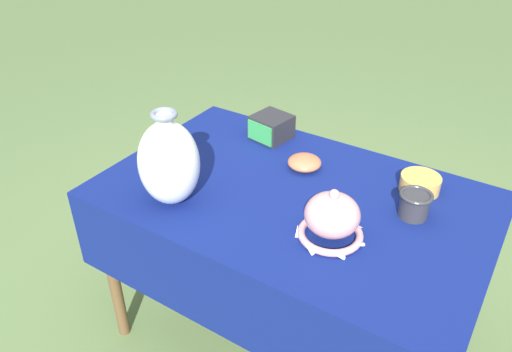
# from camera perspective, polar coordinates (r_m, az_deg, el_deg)

# --- Properties ---
(ground_plane) EXTENTS (14.00, 14.00, 0.00)m
(ground_plane) POSITION_cam_1_polar(r_m,az_deg,el_deg) (2.12, 3.52, -17.74)
(ground_plane) COLOR #567042
(display_table) EXTENTS (1.26, 0.80, 0.70)m
(display_table) POSITION_cam_1_polar(r_m,az_deg,el_deg) (1.67, 3.87, -4.20)
(display_table) COLOR brown
(display_table) RESTS_ON ground_plane
(vase_tall_bulbous) EXTENTS (0.19, 0.19, 0.31)m
(vase_tall_bulbous) POSITION_cam_1_polar(r_m,az_deg,el_deg) (1.55, -9.92, 1.55)
(vase_tall_bulbous) COLOR white
(vase_tall_bulbous) RESTS_ON display_table
(vase_dome_bell) EXTENTS (0.20, 0.21, 0.17)m
(vase_dome_bell) POSITION_cam_1_polar(r_m,az_deg,el_deg) (1.43, 8.66, -4.84)
(vase_dome_bell) COLOR #D19399
(vase_dome_bell) RESTS_ON display_table
(mosaic_tile_box) EXTENTS (0.15, 0.16, 0.09)m
(mosaic_tile_box) POSITION_cam_1_polar(r_m,az_deg,el_deg) (1.94, 1.74, 5.60)
(mosaic_tile_box) COLOR #232328
(mosaic_tile_box) RESTS_ON display_table
(cup_wide_charcoal) EXTENTS (0.10, 0.10, 0.08)m
(cup_wide_charcoal) POSITION_cam_1_polar(r_m,az_deg,el_deg) (1.58, 17.68, -3.04)
(cup_wide_charcoal) COLOR #2D2D33
(cup_wide_charcoal) RESTS_ON display_table
(bowl_shallow_terracotta) EXTENTS (0.12, 0.12, 0.05)m
(bowl_shallow_terracotta) POSITION_cam_1_polar(r_m,az_deg,el_deg) (1.76, 5.56, 1.56)
(bowl_shallow_terracotta) COLOR #BC6642
(bowl_shallow_terracotta) RESTS_ON display_table
(pot_squat_ochre) EXTENTS (0.13, 0.13, 0.05)m
(pot_squat_ochre) POSITION_cam_1_polar(r_m,az_deg,el_deg) (1.72, 18.24, -0.82)
(pot_squat_ochre) COLOR gold
(pot_squat_ochre) RESTS_ON display_table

